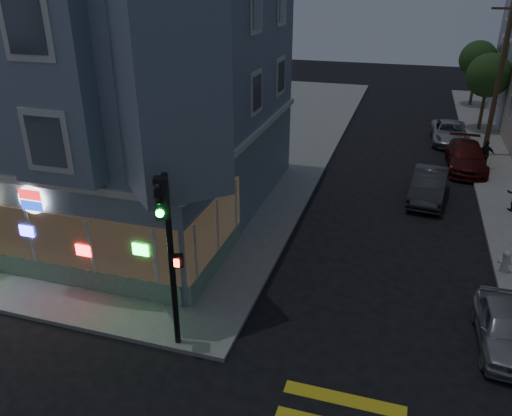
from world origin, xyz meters
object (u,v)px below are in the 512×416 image
at_px(parked_car_d, 449,132).
at_px(street_tree_far, 478,59).
at_px(fire_hydrant, 506,261).
at_px(parked_car_a, 504,328).
at_px(parked_car_b, 429,185).
at_px(parked_car_c, 466,157).
at_px(utility_pole, 499,78).
at_px(street_tree_near, 489,76).
at_px(pedestrian_b, 485,154).
at_px(traffic_signal, 168,236).

bearing_deg(parked_car_d, street_tree_far, 77.58).
bearing_deg(fire_hydrant, parked_car_a, -97.96).
xyz_separation_m(parked_car_b, parked_car_c, (2.10, 5.20, -0.00)).
bearing_deg(parked_car_c, parked_car_d, 96.88).
relative_size(utility_pole, street_tree_near, 1.70).
relative_size(pedestrian_b, parked_car_c, 0.32).
bearing_deg(parked_car_c, parked_car_b, -112.74).
bearing_deg(parked_car_a, parked_car_c, 88.61).
distance_m(parked_car_a, traffic_signal, 10.25).
bearing_deg(traffic_signal, pedestrian_b, 40.54).
bearing_deg(parked_car_d, parked_car_a, -89.79).
bearing_deg(parked_car_c, traffic_signal, -116.74).
bearing_deg(fire_hydrant, street_tree_far, 88.19).
height_order(pedestrian_b, parked_car_a, pedestrian_b).
height_order(street_tree_far, traffic_signal, traffic_signal).
relative_size(street_tree_far, parked_car_a, 1.42).
height_order(street_tree_near, parked_car_c, street_tree_near).
height_order(parked_car_b, traffic_signal, traffic_signal).
xyz_separation_m(parked_car_b, parked_car_d, (1.40, 10.43, -0.07)).
bearing_deg(street_tree_far, utility_pole, -90.82).
relative_size(utility_pole, traffic_signal, 1.66).
xyz_separation_m(parked_car_d, fire_hydrant, (1.30, -16.92, -0.07)).
bearing_deg(utility_pole, parked_car_b, -112.93).
height_order(street_tree_near, parked_car_a, street_tree_near).
bearing_deg(parked_car_d, fire_hydrant, -87.28).
distance_m(street_tree_near, parked_car_a, 25.08).
height_order(pedestrian_b, parked_car_b, pedestrian_b).
bearing_deg(parked_car_a, street_tree_near, 85.15).
xyz_separation_m(utility_pole, parked_car_c, (-1.30, -2.84, -4.05)).
bearing_deg(parked_car_d, parked_car_b, -99.32).
height_order(street_tree_near, pedestrian_b, street_tree_near).
distance_m(utility_pole, traffic_signal, 24.28).
bearing_deg(parked_car_c, utility_pole, 64.63).
bearing_deg(street_tree_near, parked_car_d, -121.43).
bearing_deg(street_tree_far, street_tree_near, -90.00).
relative_size(parked_car_c, parked_car_d, 1.05).
bearing_deg(traffic_signal, parked_car_b, 41.31).
relative_size(utility_pole, pedestrian_b, 5.56).
bearing_deg(street_tree_near, utility_pole, -91.91).
bearing_deg(pedestrian_b, street_tree_near, -90.23).
xyz_separation_m(pedestrian_b, parked_car_c, (-0.99, -0.11, -0.22)).
bearing_deg(parked_car_b, parked_car_d, 88.09).
distance_m(street_tree_far, traffic_signal, 37.42).
bearing_deg(utility_pole, street_tree_far, 89.18).
distance_m(parked_car_b, fire_hydrant, 7.03).
relative_size(utility_pole, parked_car_a, 2.42).
bearing_deg(parked_car_c, street_tree_far, 84.16).
xyz_separation_m(parked_car_a, parked_car_c, (0.00, 15.98, 0.11)).
relative_size(street_tree_far, parked_car_b, 1.17).
height_order(utility_pole, fire_hydrant, utility_pole).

